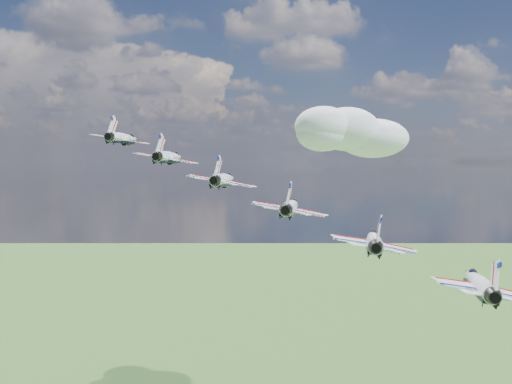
{
  "coord_description": "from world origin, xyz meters",
  "views": [
    {
      "loc": [
        -15.28,
        -95.19,
        142.51
      ],
      "look_at": [
        -8.33,
        -13.56,
        138.19
      ],
      "focal_mm": 40.0,
      "sensor_mm": 36.0,
      "label": 1
    }
  ],
  "objects_px": {
    "jet_3": "(291,206)",
    "jet_4": "(374,240)",
    "jet_0": "(124,138)",
    "jet_5": "(479,283)",
    "jet_2": "(224,179)",
    "jet_1": "(170,157)"
  },
  "relations": [
    {
      "from": "jet_4",
      "to": "jet_0",
      "type": "bearing_deg",
      "value": 147.46
    },
    {
      "from": "jet_3",
      "to": "jet_4",
      "type": "xyz_separation_m",
      "value": [
        8.81,
        -9.34,
        -3.46
      ]
    },
    {
      "from": "jet_2",
      "to": "jet_4",
      "type": "height_order",
      "value": "jet_2"
    },
    {
      "from": "jet_0",
      "to": "jet_2",
      "type": "bearing_deg",
      "value": -32.54
    },
    {
      "from": "jet_0",
      "to": "jet_4",
      "type": "bearing_deg",
      "value": -32.54
    },
    {
      "from": "jet_5",
      "to": "jet_2",
      "type": "bearing_deg",
      "value": 147.46
    },
    {
      "from": "jet_4",
      "to": "jet_5",
      "type": "xyz_separation_m",
      "value": [
        8.81,
        -9.34,
        -3.46
      ]
    },
    {
      "from": "jet_2",
      "to": "jet_4",
      "type": "distance_m",
      "value": 26.59
    },
    {
      "from": "jet_0",
      "to": "jet_2",
      "type": "height_order",
      "value": "jet_0"
    },
    {
      "from": "jet_2",
      "to": "jet_3",
      "type": "bearing_deg",
      "value": -32.54
    },
    {
      "from": "jet_1",
      "to": "jet_4",
      "type": "height_order",
      "value": "jet_1"
    },
    {
      "from": "jet_0",
      "to": "jet_3",
      "type": "bearing_deg",
      "value": -32.54
    },
    {
      "from": "jet_3",
      "to": "jet_5",
      "type": "relative_size",
      "value": 1.0
    },
    {
      "from": "jet_2",
      "to": "jet_5",
      "type": "relative_size",
      "value": 1.0
    },
    {
      "from": "jet_3",
      "to": "jet_5",
      "type": "distance_m",
      "value": 26.59
    },
    {
      "from": "jet_1",
      "to": "jet_4",
      "type": "bearing_deg",
      "value": -32.54
    },
    {
      "from": "jet_3",
      "to": "jet_0",
      "type": "bearing_deg",
      "value": 147.46
    },
    {
      "from": "jet_0",
      "to": "jet_5",
      "type": "height_order",
      "value": "jet_0"
    },
    {
      "from": "jet_5",
      "to": "jet_1",
      "type": "bearing_deg",
      "value": 147.46
    },
    {
      "from": "jet_2",
      "to": "jet_5",
      "type": "xyz_separation_m",
      "value": [
        26.44,
        -28.01,
        -10.37
      ]
    },
    {
      "from": "jet_4",
      "to": "jet_2",
      "type": "bearing_deg",
      "value": 147.46
    },
    {
      "from": "jet_0",
      "to": "jet_4",
      "type": "height_order",
      "value": "jet_0"
    }
  ]
}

